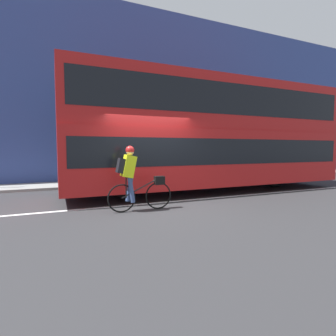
% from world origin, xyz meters
% --- Properties ---
extents(ground_plane, '(80.00, 80.00, 0.00)m').
position_xyz_m(ground_plane, '(0.00, 0.00, 0.00)').
color(ground_plane, '#2D2D30').
extents(road_center_line, '(50.00, 0.14, 0.01)m').
position_xyz_m(road_center_line, '(0.00, 0.21, 0.00)').
color(road_center_line, silver).
rests_on(road_center_line, ground_plane).
extents(sidewalk_curb, '(60.00, 1.89, 0.10)m').
position_xyz_m(sidewalk_curb, '(0.00, 4.87, 0.05)').
color(sidewalk_curb, gray).
rests_on(sidewalk_curb, ground_plane).
extents(building_facade, '(60.00, 0.30, 8.55)m').
position_xyz_m(building_facade, '(0.00, 5.97, 4.28)').
color(building_facade, '#33478C').
rests_on(building_facade, ground_plane).
extents(bus, '(10.33, 2.58, 3.98)m').
position_xyz_m(bus, '(2.72, 1.43, 2.21)').
color(bus, black).
rests_on(bus, ground_plane).
extents(cyclist_on_bike, '(1.68, 0.32, 1.65)m').
position_xyz_m(cyclist_on_bike, '(-0.70, -0.52, 0.89)').
color(cyclist_on_bike, black).
rests_on(cyclist_on_bike, ground_plane).
extents(trash_bin, '(0.57, 0.57, 1.04)m').
position_xyz_m(trash_bin, '(0.32, 4.78, 0.62)').
color(trash_bin, '#515156').
rests_on(trash_bin, sidewalk_curb).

